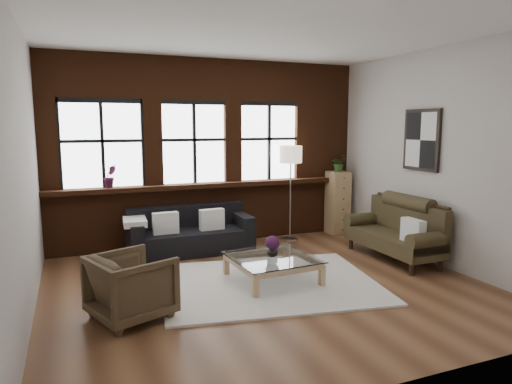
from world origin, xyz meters
name	(u,v)px	position (x,y,z in m)	size (l,w,h in m)	color
floor	(266,286)	(0.00, 0.00, 0.00)	(5.50, 5.50, 0.00)	brown
ceiling	(267,31)	(0.00, 0.00, 3.20)	(5.50, 5.50, 0.00)	white
wall_back	(210,152)	(0.00, 2.50, 1.60)	(5.50, 5.50, 0.00)	#BCB7AF
wall_front	(399,190)	(0.00, -2.50, 1.60)	(5.50, 5.50, 0.00)	#BCB7AF
wall_left	(22,172)	(-2.75, 0.00, 1.60)	(5.00, 5.00, 0.00)	#BCB7AF
wall_right	(437,158)	(2.75, 0.00, 1.60)	(5.00, 5.00, 0.00)	#BCB7AF
brick_backwall	(211,153)	(0.00, 2.44, 1.60)	(5.50, 0.12, 3.20)	#4B2411
sill_ledge	(213,185)	(0.00, 2.35, 1.04)	(5.50, 0.30, 0.08)	#4B2411
window_left	(102,146)	(-1.80, 2.45, 1.75)	(1.38, 0.10, 1.50)	black
window_mid	(194,144)	(-0.30, 2.45, 1.75)	(1.38, 0.10, 1.50)	black
window_right	(268,143)	(1.10, 2.45, 1.75)	(1.38, 0.10, 1.50)	black
wall_poster	(422,140)	(2.72, 0.30, 1.85)	(0.05, 0.74, 0.94)	black
shag_rug	(269,283)	(0.06, 0.04, 0.01)	(2.76, 2.17, 0.03)	silver
dark_sofa	(191,231)	(-0.52, 1.90, 0.36)	(1.98, 0.80, 0.72)	black
pillow_a	(166,223)	(-0.95, 1.80, 0.55)	(0.40, 0.14, 0.34)	white
pillow_b	(212,219)	(-0.19, 1.80, 0.55)	(0.40, 0.14, 0.34)	white
vintage_settee	(393,230)	(2.30, 0.36, 0.46)	(0.77, 1.74, 0.93)	#362D19
pillow_settee	(413,231)	(2.22, -0.18, 0.58)	(0.14, 0.38, 0.34)	white
armchair	(131,286)	(-1.75, -0.38, 0.36)	(0.76, 0.79, 0.72)	#433521
coffee_table	(272,269)	(0.14, 0.11, 0.17)	(1.07, 1.07, 0.36)	tan
vase	(272,251)	(0.14, 0.11, 0.42)	(0.14, 0.14, 0.15)	#B2B2B2
flowers	(273,243)	(0.14, 0.11, 0.53)	(0.19, 0.19, 0.19)	#471840
drawer_chest	(338,202)	(2.44, 2.17, 0.60)	(0.37, 0.37, 1.20)	tan
potted_plant_top	(339,163)	(2.44, 2.17, 1.36)	(0.29, 0.25, 0.32)	#2D5923
floor_lamp	(290,189)	(1.35, 2.03, 0.93)	(0.40, 0.40, 1.86)	#A5A5A8
sill_plant	(110,177)	(-1.71, 2.32, 1.26)	(0.20, 0.16, 0.37)	#471840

